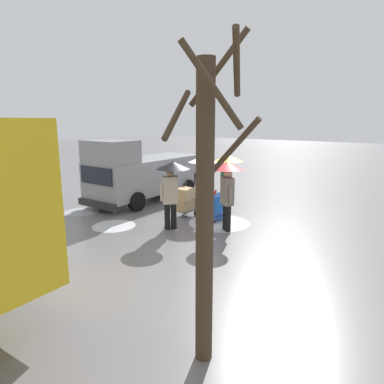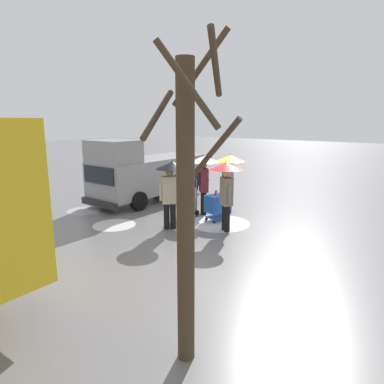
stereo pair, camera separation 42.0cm
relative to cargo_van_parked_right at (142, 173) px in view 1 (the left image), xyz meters
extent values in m
plane|color=slate|center=(-3.89, 0.58, -1.18)|extent=(90.00, 90.00, 0.00)
cylinder|color=silver|center=(-4.26, 0.87, -1.18)|extent=(2.01, 2.01, 0.01)
cylinder|color=silver|center=(-1.67, 3.12, -1.18)|extent=(1.38, 1.38, 0.01)
cylinder|color=#999BA0|center=(0.62, 2.62, -1.18)|extent=(1.30, 1.30, 0.01)
cube|color=gray|center=(0.00, -0.26, -0.12)|extent=(1.97, 5.21, 1.40)
cube|color=gray|center=(0.00, 1.64, 1.00)|extent=(1.84, 1.41, 0.84)
cube|color=black|center=(0.01, 2.36, 0.20)|extent=(1.66, 0.06, 0.63)
cube|color=#232326|center=(0.01, 2.40, -0.86)|extent=(1.96, 0.17, 0.24)
cylinder|color=black|center=(-0.98, 1.35, -0.82)|extent=(0.24, 0.72, 0.72)
cylinder|color=black|center=(0.98, 1.35, -0.82)|extent=(0.24, 0.72, 0.72)
cylinder|color=black|center=(-0.99, -1.87, -0.82)|extent=(0.24, 0.72, 0.72)
cylinder|color=black|center=(0.97, -1.88, -0.82)|extent=(0.24, 0.72, 0.72)
cube|color=#1951B2|center=(-4.04, 0.66, -0.58)|extent=(0.72, 0.88, 0.56)
cube|color=#1951B2|center=(-4.04, 0.66, -1.04)|extent=(0.65, 0.79, 0.04)
cylinder|color=#1951B2|center=(-4.16, 0.26, -0.18)|extent=(0.56, 0.21, 0.04)
sphere|color=black|center=(-4.14, 1.01, -1.13)|extent=(0.10, 0.10, 0.10)
sphere|color=black|center=(-3.75, 0.89, -1.13)|extent=(0.10, 0.10, 0.10)
sphere|color=black|center=(-4.33, 0.43, -1.13)|extent=(0.10, 0.10, 0.10)
sphere|color=black|center=(-3.93, 0.31, -1.13)|extent=(0.10, 0.10, 0.10)
cylinder|color=red|center=(-3.93, 0.73, -0.48)|extent=(0.15, 0.29, 0.69)
cube|color=#515156|center=(-2.88, 0.88, -0.96)|extent=(0.50, 0.61, 0.03)
cylinder|color=#515156|center=(-3.11, 0.59, -0.41)|extent=(0.04, 0.04, 1.10)
cylinder|color=#515156|center=(-2.67, 0.58, -0.41)|extent=(0.04, 0.04, 1.10)
cylinder|color=black|center=(-3.13, 0.59, -1.08)|extent=(0.06, 0.20, 0.20)
cylinder|color=black|center=(-2.65, 0.58, -1.08)|extent=(0.06, 0.20, 0.20)
cube|color=tan|center=(-2.88, 0.88, -0.75)|extent=(0.43, 0.63, 0.40)
cube|color=tan|center=(-2.88, 0.88, -0.36)|extent=(0.47, 0.57, 0.38)
cylinder|color=black|center=(-3.74, -0.60, -0.77)|extent=(0.18, 0.18, 0.82)
cylinder|color=black|center=(-3.84, -0.43, -0.77)|extent=(0.18, 0.18, 0.82)
cube|color=slate|center=(-3.79, -0.51, 0.06)|extent=(0.46, 0.52, 0.84)
sphere|color=tan|center=(-3.79, -0.51, 0.60)|extent=(0.22, 0.22, 0.22)
cylinder|color=slate|center=(-3.66, -0.74, 0.01)|extent=(0.10, 0.10, 0.55)
cylinder|color=slate|center=(-3.89, -0.37, 0.28)|extent=(0.31, 0.23, 0.50)
cylinder|color=#333338|center=(-3.84, -0.43, 0.44)|extent=(0.02, 0.02, 0.86)
cone|color=yellow|center=(-3.84, -0.43, 0.82)|extent=(1.04, 1.04, 0.22)
sphere|color=#333338|center=(-3.84, -0.43, 0.95)|extent=(0.04, 0.04, 0.04)
cube|color=#33664C|center=(-3.61, -0.42, 0.10)|extent=(0.29, 0.34, 0.44)
cylinder|color=black|center=(-3.27, 2.37, -0.77)|extent=(0.18, 0.18, 0.82)
cylinder|color=black|center=(-3.41, 2.22, -0.77)|extent=(0.18, 0.18, 0.82)
cube|color=#B2A899|center=(-3.34, 2.29, 0.06)|extent=(0.50, 0.51, 0.84)
sphere|color=#8C6647|center=(-3.34, 2.29, 0.60)|extent=(0.22, 0.22, 0.22)
cylinder|color=#B2A899|center=(-3.17, 2.49, 0.01)|extent=(0.10, 0.10, 0.55)
cylinder|color=#B2A899|center=(-3.45, 2.15, 0.28)|extent=(0.29, 0.28, 0.50)
cylinder|color=#333338|center=(-3.41, 2.22, 0.44)|extent=(0.02, 0.02, 0.86)
cone|color=black|center=(-3.41, 2.22, 0.82)|extent=(1.04, 1.04, 0.22)
sphere|color=#333338|center=(-3.41, 2.22, 0.95)|extent=(0.04, 0.04, 0.04)
cylinder|color=black|center=(-3.10, 0.18, -0.77)|extent=(0.18, 0.18, 0.82)
cylinder|color=black|center=(-3.24, 0.33, -0.77)|extent=(0.18, 0.18, 0.82)
cube|color=#5B1E23|center=(-3.17, 0.26, 0.06)|extent=(0.51, 0.51, 0.84)
sphere|color=#8C6647|center=(-3.17, 0.26, 0.60)|extent=(0.22, 0.22, 0.22)
cylinder|color=#5B1E23|center=(-2.99, 0.07, 0.01)|extent=(0.10, 0.10, 0.55)
cylinder|color=#5B1E23|center=(-3.32, 0.37, 0.28)|extent=(0.28, 0.29, 0.50)
cylinder|color=#333338|center=(-3.24, 0.33, 0.44)|extent=(0.02, 0.02, 0.86)
cone|color=white|center=(-3.24, 0.33, 0.82)|extent=(1.04, 1.04, 0.22)
sphere|color=#333338|center=(-3.24, 0.33, 0.95)|extent=(0.04, 0.04, 0.04)
cube|color=black|center=(-3.03, 0.40, 0.10)|extent=(0.33, 0.32, 0.44)
cylinder|color=black|center=(-4.92, 1.47, -0.77)|extent=(0.18, 0.18, 0.82)
cylinder|color=black|center=(-4.76, 1.35, -0.77)|extent=(0.18, 0.18, 0.82)
cube|color=slate|center=(-4.84, 1.41, 0.06)|extent=(0.52, 0.49, 0.84)
sphere|color=beige|center=(-4.84, 1.41, 0.60)|extent=(0.22, 0.22, 0.22)
cylinder|color=slate|center=(-5.04, 1.57, 0.01)|extent=(0.10, 0.10, 0.55)
cylinder|color=slate|center=(-4.69, 1.32, 0.28)|extent=(0.27, 0.30, 0.50)
cylinder|color=#333338|center=(-4.76, 1.35, 0.44)|extent=(0.02, 0.02, 0.86)
cone|color=red|center=(-4.76, 1.35, 0.82)|extent=(1.04, 1.04, 0.22)
sphere|color=#333338|center=(-4.76, 1.35, 0.95)|extent=(0.04, 0.04, 0.04)
cylinder|color=#423323|center=(-7.40, 6.59, 0.87)|extent=(0.24, 0.24, 4.10)
cylinder|color=#423323|center=(-7.33, 6.21, 2.82)|extent=(0.84, 0.21, 0.96)
cylinder|color=#423323|center=(-7.73, 6.44, 2.82)|extent=(0.41, 0.75, 0.72)
cylinder|color=#423323|center=(-7.64, 6.85, 2.55)|extent=(0.61, 0.60, 0.99)
cylinder|color=#423323|center=(-7.02, 6.69, 2.25)|extent=(0.28, 0.81, 0.65)
cylinder|color=#423323|center=(-7.44, 6.11, 1.70)|extent=(1.03, 0.17, 1.05)
camera|label=1|loc=(-9.75, 10.22, 2.18)|focal=31.85mm
camera|label=2|loc=(-10.09, 9.97, 2.18)|focal=31.85mm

